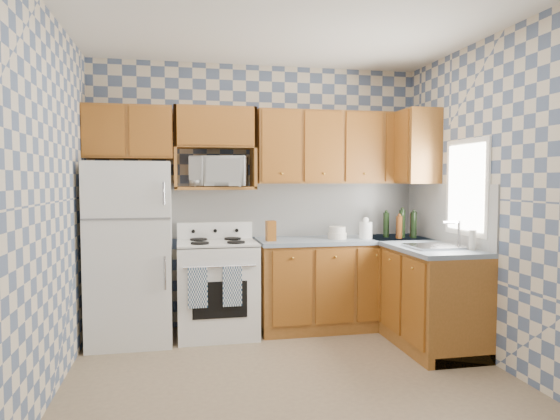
# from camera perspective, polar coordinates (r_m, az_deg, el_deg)

# --- Properties ---
(floor) EXTENTS (3.40, 3.40, 0.00)m
(floor) POSITION_cam_1_polar(r_m,az_deg,el_deg) (3.96, 1.52, -19.05)
(floor) COLOR #78624D
(floor) RESTS_ON ground
(back_wall) EXTENTS (3.40, 0.02, 2.70)m
(back_wall) POSITION_cam_1_polar(r_m,az_deg,el_deg) (5.23, -2.38, 1.63)
(back_wall) COLOR slate
(back_wall) RESTS_ON ground
(right_wall) EXTENTS (0.02, 3.20, 2.70)m
(right_wall) POSITION_cam_1_polar(r_m,az_deg,el_deg) (4.37, 23.83, 0.99)
(right_wall) COLOR slate
(right_wall) RESTS_ON ground
(backsplash_back) EXTENTS (2.60, 0.02, 0.56)m
(backsplash_back) POSITION_cam_1_polar(r_m,az_deg,el_deg) (5.31, 1.91, 0.03)
(backsplash_back) COLOR white
(backsplash_back) RESTS_ON back_wall
(backsplash_right) EXTENTS (0.02, 1.60, 0.56)m
(backsplash_right) POSITION_cam_1_polar(r_m,az_deg,el_deg) (5.05, 18.46, -0.31)
(backsplash_right) COLOR white
(backsplash_right) RESTS_ON right_wall
(refrigerator) EXTENTS (0.75, 0.70, 1.68)m
(refrigerator) POSITION_cam_1_polar(r_m,az_deg,el_deg) (4.88, -16.69, -4.65)
(refrigerator) COLOR white
(refrigerator) RESTS_ON floor
(stove_body) EXTENTS (0.76, 0.65, 0.90)m
(stove_body) POSITION_cam_1_polar(r_m,az_deg,el_deg) (4.97, -7.18, -8.96)
(stove_body) COLOR white
(stove_body) RESTS_ON floor
(cooktop) EXTENTS (0.76, 0.65, 0.02)m
(cooktop) POSITION_cam_1_polar(r_m,az_deg,el_deg) (4.89, -7.22, -3.75)
(cooktop) COLOR silver
(cooktop) RESTS_ON stove_body
(backguard) EXTENTS (0.76, 0.08, 0.17)m
(backguard) POSITION_cam_1_polar(r_m,az_deg,el_deg) (5.15, -7.46, -2.33)
(backguard) COLOR white
(backguard) RESTS_ON cooktop
(dish_towel_left) EXTENTS (0.17, 0.02, 0.37)m
(dish_towel_left) POSITION_cam_1_polar(r_m,az_deg,el_deg) (4.60, -9.38, -8.76)
(dish_towel_left) COLOR navy
(dish_towel_left) RESTS_ON stove_body
(dish_towel_right) EXTENTS (0.17, 0.02, 0.37)m
(dish_towel_right) POSITION_cam_1_polar(r_m,az_deg,el_deg) (4.62, -5.47, -8.67)
(dish_towel_right) COLOR navy
(dish_towel_right) RESTS_ON stove_body
(base_cabinets_back) EXTENTS (1.75, 0.60, 0.88)m
(base_cabinets_back) POSITION_cam_1_polar(r_m,az_deg,el_deg) (5.25, 7.20, -8.41)
(base_cabinets_back) COLOR brown
(base_cabinets_back) RESTS_ON floor
(base_cabinets_right) EXTENTS (0.60, 1.60, 0.88)m
(base_cabinets_right) POSITION_cam_1_polar(r_m,az_deg,el_deg) (5.01, 15.38, -9.06)
(base_cabinets_right) COLOR brown
(base_cabinets_right) RESTS_ON floor
(countertop_back) EXTENTS (1.77, 0.63, 0.04)m
(countertop_back) POSITION_cam_1_polar(r_m,az_deg,el_deg) (5.17, 7.26, -3.42)
(countertop_back) COLOR slate
(countertop_back) RESTS_ON base_cabinets_back
(countertop_right) EXTENTS (0.63, 1.60, 0.04)m
(countertop_right) POSITION_cam_1_polar(r_m,az_deg,el_deg) (4.93, 15.41, -3.84)
(countertop_right) COLOR slate
(countertop_right) RESTS_ON base_cabinets_right
(upper_cabinets_back) EXTENTS (1.75, 0.33, 0.74)m
(upper_cabinets_back) POSITION_cam_1_polar(r_m,az_deg,el_deg) (5.28, 6.84, 7.05)
(upper_cabinets_back) COLOR brown
(upper_cabinets_back) RESTS_ON back_wall
(upper_cabinets_fridge) EXTENTS (0.82, 0.33, 0.50)m
(upper_cabinets_fridge) POSITION_cam_1_polar(r_m,az_deg,el_deg) (5.04, -16.89, 8.47)
(upper_cabinets_fridge) COLOR brown
(upper_cabinets_fridge) RESTS_ON back_wall
(upper_cabinets_right) EXTENTS (0.33, 0.70, 0.74)m
(upper_cabinets_right) POSITION_cam_1_polar(r_m,az_deg,el_deg) (5.37, 14.74, 6.90)
(upper_cabinets_right) COLOR brown
(upper_cabinets_right) RESTS_ON right_wall
(microwave_shelf) EXTENTS (0.80, 0.33, 0.03)m
(microwave_shelf) POSITION_cam_1_polar(r_m,az_deg,el_deg) (5.01, -7.40, 2.50)
(microwave_shelf) COLOR brown
(microwave_shelf) RESTS_ON back_wall
(microwave) EXTENTS (0.61, 0.48, 0.30)m
(microwave) POSITION_cam_1_polar(r_m,az_deg,el_deg) (5.02, -6.94, 4.39)
(microwave) COLOR white
(microwave) RESTS_ON microwave_shelf
(sink) EXTENTS (0.48, 0.40, 0.03)m
(sink) POSITION_cam_1_polar(r_m,az_deg,el_deg) (4.63, 17.43, -4.04)
(sink) COLOR #B7B7BC
(sink) RESTS_ON countertop_right
(window) EXTENTS (0.02, 0.66, 0.86)m
(window) POSITION_cam_1_polar(r_m,az_deg,el_deg) (4.73, 20.57, 2.44)
(window) COLOR white
(window) RESTS_ON right_wall
(bottle_0) EXTENTS (0.06, 0.06, 0.29)m
(bottle_0) POSITION_cam_1_polar(r_m,az_deg,el_deg) (5.32, 13.78, -1.54)
(bottle_0) COLOR black
(bottle_0) RESTS_ON countertop_back
(bottle_1) EXTENTS (0.06, 0.06, 0.27)m
(bottle_1) POSITION_cam_1_polar(r_m,az_deg,el_deg) (5.31, 15.03, -1.67)
(bottle_1) COLOR black
(bottle_1) RESTS_ON countertop_back
(bottle_2) EXTENTS (0.06, 0.06, 0.25)m
(bottle_2) POSITION_cam_1_polar(r_m,az_deg,el_deg) (5.42, 14.95, -1.67)
(bottle_2) COLOR #50280F
(bottle_2) RESTS_ON countertop_back
(bottle_3) EXTENTS (0.06, 0.06, 0.23)m
(bottle_3) POSITION_cam_1_polar(r_m,az_deg,el_deg) (5.22, 13.45, -1.94)
(bottle_3) COLOR #50280F
(bottle_3) RESTS_ON countertop_back
(bottle_4) EXTENTS (0.06, 0.06, 0.26)m
(bottle_4) POSITION_cam_1_polar(r_m,az_deg,el_deg) (5.31, 12.04, -1.67)
(bottle_4) COLOR black
(bottle_4) RESTS_ON countertop_back
(knife_block) EXTENTS (0.10, 0.10, 0.20)m
(knife_block) POSITION_cam_1_polar(r_m,az_deg,el_deg) (4.87, -1.06, -2.40)
(knife_block) COLOR brown
(knife_block) RESTS_ON countertop_back
(electric_kettle) EXTENTS (0.13, 0.13, 0.17)m
(electric_kettle) POSITION_cam_1_polar(r_m,az_deg,el_deg) (5.14, 9.75, -2.30)
(electric_kettle) COLOR white
(electric_kettle) RESTS_ON countertop_back
(food_containers) EXTENTS (0.19, 0.19, 0.13)m
(food_containers) POSITION_cam_1_polar(r_m,az_deg,el_deg) (5.09, 6.56, -2.59)
(food_containers) COLOR silver
(food_containers) RESTS_ON countertop_back
(soap_bottle) EXTENTS (0.06, 0.06, 0.17)m
(soap_bottle) POSITION_cam_1_polar(r_m,az_deg,el_deg) (4.55, 21.17, -3.22)
(soap_bottle) COLOR silver
(soap_bottle) RESTS_ON countertop_right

